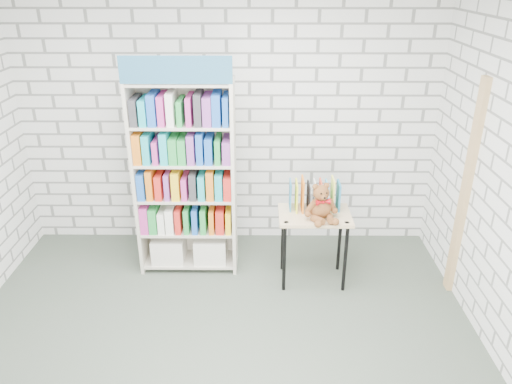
{
  "coord_description": "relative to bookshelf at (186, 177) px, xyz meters",
  "views": [
    {
      "loc": [
        0.34,
        -3.22,
        2.92
      ],
      "look_at": [
        0.31,
        0.95,
        1.04
      ],
      "focal_mm": 35.0,
      "sensor_mm": 36.0,
      "label": 1
    }
  ],
  "objects": [
    {
      "name": "ground",
      "position": [
        0.39,
        -1.36,
        -1.02
      ],
      "size": [
        4.5,
        4.5,
        0.0
      ],
      "primitive_type": "plane",
      "color": "#434D41",
      "rests_on": "ground"
    },
    {
      "name": "bookshelf",
      "position": [
        0.0,
        0.0,
        0.0
      ],
      "size": [
        0.99,
        0.39,
        2.23
      ],
      "color": "beige",
      "rests_on": "ground"
    },
    {
      "name": "table_books",
      "position": [
        1.27,
        -0.15,
        -0.12
      ],
      "size": [
        0.49,
        0.21,
        0.29
      ],
      "color": "teal",
      "rests_on": "display_table"
    },
    {
      "name": "door_trim",
      "position": [
        2.62,
        -0.41,
        0.03
      ],
      "size": [
        0.05,
        0.12,
        2.1
      ],
      "primitive_type": "cube",
      "color": "tan",
      "rests_on": "ground"
    },
    {
      "name": "display_table",
      "position": [
        1.27,
        -0.27,
        -0.37
      ],
      "size": [
        0.7,
        0.48,
        0.75
      ],
      "color": "tan",
      "rests_on": "ground"
    },
    {
      "name": "room_shell",
      "position": [
        0.39,
        -1.36,
        0.77
      ],
      "size": [
        4.52,
        4.02,
        2.81
      ],
      "color": "silver",
      "rests_on": "ground"
    },
    {
      "name": "teddy_bear",
      "position": [
        1.31,
        -0.37,
        -0.13
      ],
      "size": [
        0.32,
        0.32,
        0.36
      ],
      "color": "brown",
      "rests_on": "display_table"
    }
  ]
}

